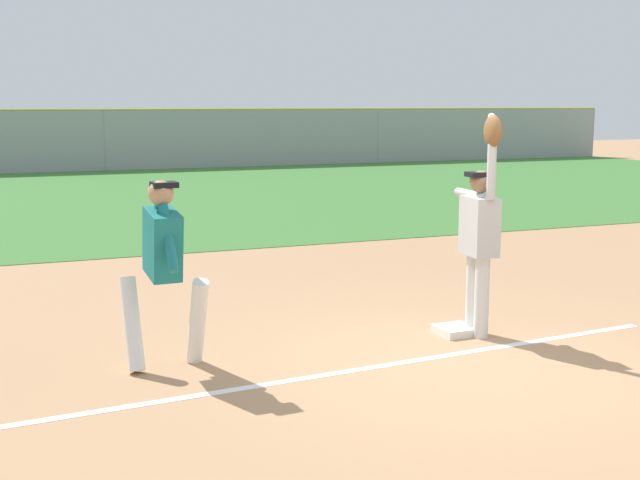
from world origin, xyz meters
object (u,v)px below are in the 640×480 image
first_base (455,330)px  parked_car_black (114,147)px  runner (163,261)px  baseball (492,117)px  fielder (480,229)px  parked_car_red (240,144)px

first_base → parked_car_black: parked_car_black is taller
runner → baseball: (3.38, -0.05, 1.26)m
first_base → runner: bearing=179.8°
fielder → parked_car_red: size_ratio=0.51×
first_base → runner: 3.19m
runner → parked_car_red: size_ratio=0.38×
baseball → parked_car_red: bearing=78.8°
fielder → parked_car_red: fielder is taller
runner → baseball: 3.61m
fielder → first_base: bearing=-31.8°
fielder → baseball: size_ratio=30.81×
first_base → fielder: (0.18, -0.14, 1.08)m
runner → parked_car_black: size_ratio=0.39×
first_base → runner: runner is taller
first_base → fielder: size_ratio=0.17×
first_base → runner: (-3.05, 0.01, 0.96)m
parked_car_black → baseball: bearing=-90.6°
first_base → parked_car_black: 25.92m
fielder → baseball: 1.15m
runner → fielder: bearing=-5.4°
parked_car_black → first_base: bearing=-91.3°
fielder → parked_car_black: bearing=-83.9°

